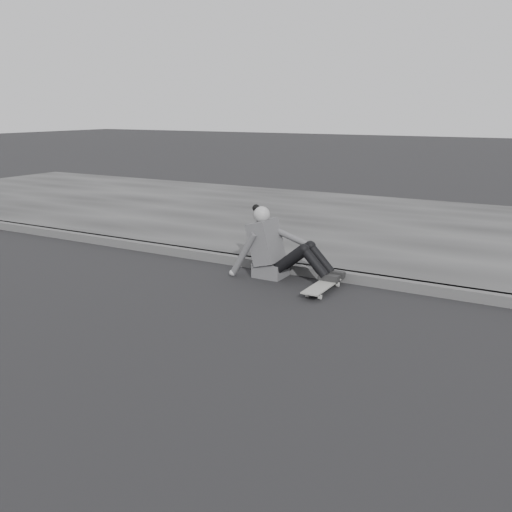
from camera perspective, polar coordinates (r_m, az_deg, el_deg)
The scene contains 5 objects.
ground at distance 4.60m, azimuth 0.58°, elevation -11.26°, with size 80.00×80.00×0.00m, color black.
curb at distance 6.81m, azimuth 11.16°, elevation -2.33°, with size 24.00×0.16×0.12m, color #464646.
sidewalk at distance 9.64m, azimuth 16.92°, elevation 2.28°, with size 24.00×6.00×0.12m, color #343434.
skateboard at distance 6.46m, azimuth 6.73°, elevation -2.97°, with size 0.20×0.78×0.09m.
seated_woman at distance 6.89m, azimuth 1.97°, elevation 0.75°, with size 1.38×0.46×0.88m.
Camera 1 is at (2.00, -3.63, 2.01)m, focal length 40.00 mm.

